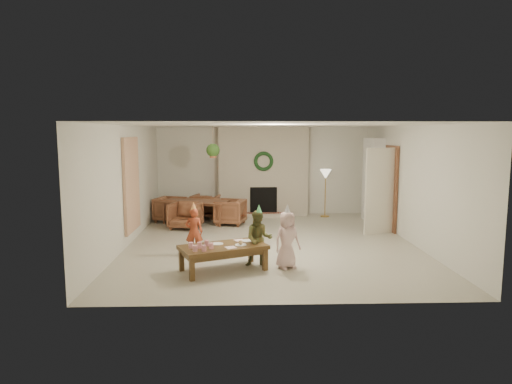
{
  "coord_description": "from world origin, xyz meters",
  "views": [
    {
      "loc": [
        -0.63,
        -9.49,
        2.37
      ],
      "look_at": [
        -0.3,
        0.4,
        1.05
      ],
      "focal_mm": 31.95,
      "sensor_mm": 36.0,
      "label": 1
    }
  ],
  "objects_px": {
    "dining_chair_far": "(206,206)",
    "child_red": "(194,232)",
    "dining_chair_left": "(170,209)",
    "child_plaid": "(259,239)",
    "coffee_table_top": "(223,247)",
    "dining_chair_right": "(230,212)",
    "child_pink": "(287,240)",
    "dining_chair_near": "(185,215)",
    "dining_table": "(196,212)"
  },
  "relations": [
    {
      "from": "dining_chair_far",
      "to": "dining_chair_right",
      "type": "height_order",
      "value": "same"
    },
    {
      "from": "dining_chair_near",
      "to": "dining_chair_left",
      "type": "bearing_deg",
      "value": 135.0
    },
    {
      "from": "dining_chair_far",
      "to": "child_pink",
      "type": "relative_size",
      "value": 0.72
    },
    {
      "from": "child_plaid",
      "to": "child_red",
      "type": "bearing_deg",
      "value": 151.84
    },
    {
      "from": "dining_chair_left",
      "to": "dining_chair_far",
      "type": "bearing_deg",
      "value": -45.0
    },
    {
      "from": "dining_chair_right",
      "to": "child_red",
      "type": "relative_size",
      "value": 0.78
    },
    {
      "from": "child_plaid",
      "to": "dining_chair_far",
      "type": "bearing_deg",
      "value": 109.76
    },
    {
      "from": "coffee_table_top",
      "to": "child_red",
      "type": "relative_size",
      "value": 1.57
    },
    {
      "from": "dining_table",
      "to": "child_pink",
      "type": "distance_m",
      "value": 4.49
    },
    {
      "from": "dining_chair_near",
      "to": "child_plaid",
      "type": "height_order",
      "value": "child_plaid"
    },
    {
      "from": "dining_chair_left",
      "to": "child_pink",
      "type": "height_order",
      "value": "child_pink"
    },
    {
      "from": "dining_chair_far",
      "to": "dining_chair_right",
      "type": "bearing_deg",
      "value": 141.34
    },
    {
      "from": "dining_chair_far",
      "to": "dining_table",
      "type": "bearing_deg",
      "value": 90.0
    },
    {
      "from": "dining_chair_near",
      "to": "child_pink",
      "type": "bearing_deg",
      "value": -41.23
    },
    {
      "from": "dining_chair_left",
      "to": "dining_chair_right",
      "type": "height_order",
      "value": "same"
    },
    {
      "from": "dining_chair_left",
      "to": "child_red",
      "type": "xyz_separation_m",
      "value": [
        0.97,
        -3.36,
        0.13
      ]
    },
    {
      "from": "child_red",
      "to": "child_pink",
      "type": "height_order",
      "value": "child_pink"
    },
    {
      "from": "dining_chair_near",
      "to": "child_red",
      "type": "bearing_deg",
      "value": -63.6
    },
    {
      "from": "dining_table",
      "to": "dining_chair_left",
      "type": "distance_m",
      "value": 0.74
    },
    {
      "from": "dining_chair_far",
      "to": "child_plaid",
      "type": "bearing_deg",
      "value": 121.07
    },
    {
      "from": "dining_chair_far",
      "to": "coffee_table_top",
      "type": "xyz_separation_m",
      "value": [
        0.66,
        -4.87,
        0.08
      ]
    },
    {
      "from": "dining_chair_right",
      "to": "child_red",
      "type": "distance_m",
      "value": 2.98
    },
    {
      "from": "child_pink",
      "to": "dining_chair_left",
      "type": "bearing_deg",
      "value": 96.72
    },
    {
      "from": "child_plaid",
      "to": "coffee_table_top",
      "type": "bearing_deg",
      "value": -155.77
    },
    {
      "from": "dining_table",
      "to": "child_plaid",
      "type": "relative_size",
      "value": 1.69
    },
    {
      "from": "child_pink",
      "to": "child_plaid",
      "type": "bearing_deg",
      "value": 142.99
    },
    {
      "from": "dining_chair_near",
      "to": "dining_chair_left",
      "type": "distance_m",
      "value": 1.04
    },
    {
      "from": "dining_chair_left",
      "to": "coffee_table_top",
      "type": "xyz_separation_m",
      "value": [
        1.57,
        -4.36,
        0.08
      ]
    },
    {
      "from": "dining_chair_left",
      "to": "child_red",
      "type": "height_order",
      "value": "child_red"
    },
    {
      "from": "dining_chair_left",
      "to": "child_plaid",
      "type": "distance_m",
      "value": 4.68
    },
    {
      "from": "dining_chair_left",
      "to": "dining_chair_right",
      "type": "distance_m",
      "value": 1.66
    },
    {
      "from": "child_red",
      "to": "dining_chair_right",
      "type": "bearing_deg",
      "value": -104.35
    },
    {
      "from": "coffee_table_top",
      "to": "child_pink",
      "type": "distance_m",
      "value": 1.12
    },
    {
      "from": "dining_table",
      "to": "dining_chair_near",
      "type": "distance_m",
      "value": 0.74
    },
    {
      "from": "dining_chair_right",
      "to": "child_plaid",
      "type": "bearing_deg",
      "value": 24.77
    },
    {
      "from": "dining_table",
      "to": "dining_chair_left",
      "type": "xyz_separation_m",
      "value": [
        -0.71,
        0.2,
        0.03
      ]
    },
    {
      "from": "dining_chair_far",
      "to": "dining_chair_right",
      "type": "distance_m",
      "value": 1.18
    },
    {
      "from": "dining_table",
      "to": "coffee_table_top",
      "type": "bearing_deg",
      "value": -62.62
    },
    {
      "from": "coffee_table_top",
      "to": "dining_table",
      "type": "bearing_deg",
      "value": 78.14
    },
    {
      "from": "dining_chair_far",
      "to": "child_red",
      "type": "relative_size",
      "value": 0.78
    },
    {
      "from": "dining_chair_far",
      "to": "coffee_table_top",
      "type": "relative_size",
      "value": 0.5
    },
    {
      "from": "dining_chair_near",
      "to": "child_plaid",
      "type": "distance_m",
      "value": 3.64
    },
    {
      "from": "dining_table",
      "to": "dining_chair_right",
      "type": "distance_m",
      "value": 0.92
    },
    {
      "from": "dining_chair_right",
      "to": "dining_chair_near",
      "type": "bearing_deg",
      "value": -51.34
    },
    {
      "from": "dining_chair_right",
      "to": "child_red",
      "type": "xyz_separation_m",
      "value": [
        -0.63,
        -2.91,
        0.13
      ]
    },
    {
      "from": "dining_chair_far",
      "to": "dining_chair_near",
      "type": "bearing_deg",
      "value": 90.0
    },
    {
      "from": "dining_chair_near",
      "to": "child_red",
      "type": "xyz_separation_m",
      "value": [
        0.46,
        -2.45,
        0.13
      ]
    },
    {
      "from": "dining_chair_near",
      "to": "child_pink",
      "type": "height_order",
      "value": "child_pink"
    },
    {
      "from": "dining_chair_left",
      "to": "child_plaid",
      "type": "relative_size",
      "value": 0.72
    },
    {
      "from": "dining_chair_far",
      "to": "child_pink",
      "type": "distance_m",
      "value": 5.06
    }
  ]
}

